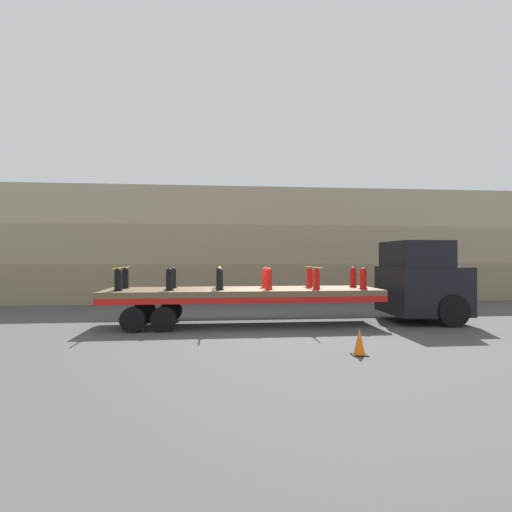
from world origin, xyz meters
The scene contains 20 objects.
ground_plane centered at (0.00, 0.00, 0.00)m, with size 120.00×120.00×0.00m, color #474749.
rock_cliff centered at (0.00, 8.22, 3.10)m, with size 60.00×3.30×6.20m.
truck_cab centered at (6.76, 0.00, 1.50)m, with size 2.62×2.75×3.01m.
flatbed_trailer centered at (-0.45, 0.00, 1.07)m, with size 9.67×2.52×1.29m.
fire_hydrant_black_near_0 centered at (-4.24, -0.53, 1.65)m, with size 0.30×0.45×0.76m.
fire_hydrant_black_far_0 centered at (-4.24, 0.53, 1.65)m, with size 0.30×0.45×0.76m.
fire_hydrant_black_near_1 centered at (-2.54, -0.53, 1.65)m, with size 0.30×0.45×0.76m.
fire_hydrant_black_far_1 centered at (-2.54, 0.53, 1.65)m, with size 0.30×0.45×0.76m.
fire_hydrant_black_near_2 centered at (-0.85, -0.53, 1.65)m, with size 0.30×0.45×0.76m.
fire_hydrant_black_far_2 centered at (-0.85, 0.53, 1.65)m, with size 0.30×0.45×0.76m.
fire_hydrant_red_near_3 centered at (0.85, -0.53, 1.65)m, with size 0.30×0.45×0.76m.
fire_hydrant_red_far_3 centered at (0.85, 0.53, 1.65)m, with size 0.30×0.45×0.76m.
fire_hydrant_red_near_4 centered at (2.54, -0.53, 1.65)m, with size 0.30×0.45×0.76m.
fire_hydrant_red_far_4 centered at (2.54, 0.53, 1.65)m, with size 0.30×0.45×0.76m.
fire_hydrant_red_near_5 centered at (4.24, -0.53, 1.65)m, with size 0.30×0.45×0.76m.
fire_hydrant_red_far_5 centered at (4.24, 0.53, 1.65)m, with size 0.30×0.45×0.76m.
cargo_strap_rear centered at (-4.24, 0.00, 2.06)m, with size 0.05×2.62×0.01m.
cargo_strap_middle centered at (-0.85, 0.00, 2.06)m, with size 0.05×2.62×0.01m.
cargo_strap_front centered at (2.54, 0.00, 2.06)m, with size 0.05×2.62×0.01m.
traffic_cone centered at (2.54, -4.75, 0.33)m, with size 0.37×0.37×0.67m.
Camera 1 is at (-0.96, -14.25, 2.41)m, focal length 28.00 mm.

